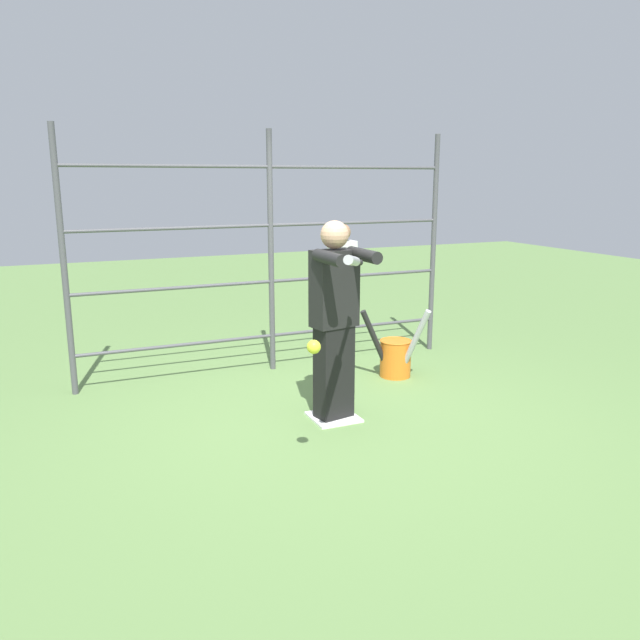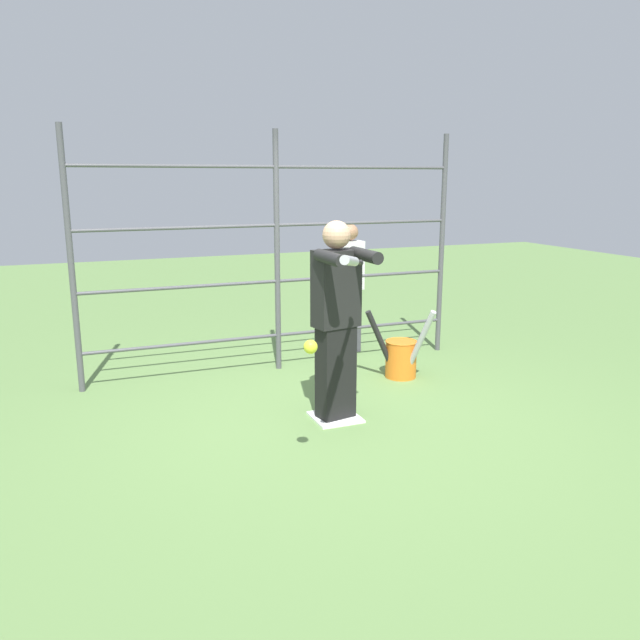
% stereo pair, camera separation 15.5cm
% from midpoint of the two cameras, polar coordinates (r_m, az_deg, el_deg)
% --- Properties ---
extents(ground_plane, '(24.00, 24.00, 0.00)m').
position_cam_midpoint_polar(ground_plane, '(5.57, 2.23, -8.96)').
color(ground_plane, '#608447').
extents(home_plate, '(0.40, 0.40, 0.02)m').
position_cam_midpoint_polar(home_plate, '(5.57, 2.23, -8.87)').
color(home_plate, white).
rests_on(home_plate, ground).
extents(fence_backstop, '(4.17, 0.06, 2.57)m').
position_cam_midpoint_polar(fence_backstop, '(6.71, -3.28, 6.10)').
color(fence_backstop, '#4C4C51').
rests_on(fence_backstop, ground).
extents(batter, '(0.44, 0.64, 1.73)m').
position_cam_midpoint_polar(batter, '(5.28, 2.39, 0.44)').
color(batter, black).
rests_on(batter, ground).
extents(baseball_bat_swinging, '(0.48, 0.70, 0.18)m').
position_cam_midpoint_polar(baseball_bat_swinging, '(4.32, 3.92, 5.39)').
color(baseball_bat_swinging, black).
extents(softball_in_flight, '(0.10, 0.10, 0.10)m').
position_cam_midpoint_polar(softball_in_flight, '(4.19, 0.19, -2.47)').
color(softball_in_flight, yellow).
extents(bat_bucket, '(0.59, 0.61, 0.79)m').
position_cam_midpoint_polar(bat_bucket, '(6.66, 8.07, -3.37)').
color(bat_bucket, orange).
rests_on(bat_bucket, ground).
extents(bystander_behind_fence, '(0.32, 0.20, 1.55)m').
position_cam_midpoint_polar(bystander_behind_fence, '(7.49, 3.29, 3.11)').
color(bystander_behind_fence, '#3F3F47').
rests_on(bystander_behind_fence, ground).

